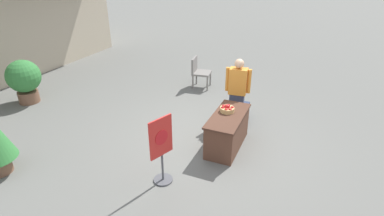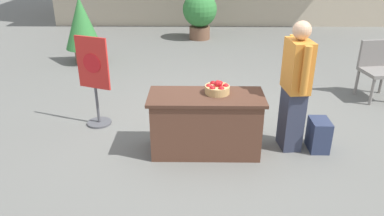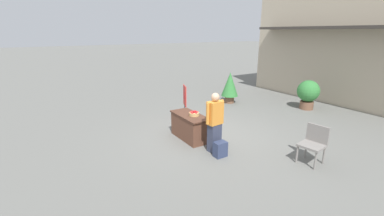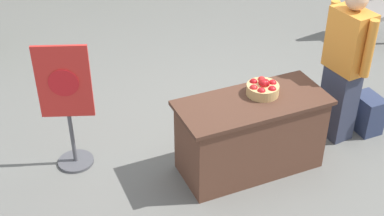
% 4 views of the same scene
% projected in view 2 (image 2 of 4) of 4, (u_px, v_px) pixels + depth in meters
% --- Properties ---
extents(ground_plane, '(120.00, 120.00, 0.00)m').
position_uv_depth(ground_plane, '(212.00, 130.00, 5.46)').
color(ground_plane, slate).
extents(display_table, '(1.44, 0.64, 0.78)m').
position_uv_depth(display_table, '(206.00, 123.00, 4.78)').
color(display_table, brown).
rests_on(display_table, ground_plane).
extents(apple_basket, '(0.31, 0.31, 0.16)m').
position_uv_depth(apple_basket, '(217.00, 88.00, 4.65)').
color(apple_basket, tan).
rests_on(apple_basket, display_table).
extents(person_visitor, '(0.30, 0.61, 1.68)m').
position_uv_depth(person_visitor, '(295.00, 87.00, 4.68)').
color(person_visitor, '#33384C').
rests_on(person_visitor, ground_plane).
extents(backpack, '(0.24, 0.34, 0.42)m').
position_uv_depth(backpack, '(319.00, 135.00, 4.88)').
color(backpack, '#2D3856').
rests_on(backpack, ground_plane).
extents(poster_board, '(0.48, 0.36, 1.33)m').
position_uv_depth(poster_board, '(95.00, 80.00, 5.35)').
color(poster_board, '#4C4C51').
rests_on(poster_board, ground_plane).
extents(patio_chair, '(0.62, 0.62, 0.98)m').
position_uv_depth(patio_chair, '(378.00, 66.00, 6.37)').
color(patio_chair, gray).
rests_on(patio_chair, ground_plane).
extents(potted_plant_near_left, '(0.92, 0.92, 1.26)m').
position_uv_depth(potted_plant_near_left, '(200.00, 12.00, 10.07)').
color(potted_plant_near_left, brown).
rests_on(potted_plant_near_left, ground_plane).
extents(potted_plant_far_left, '(0.78, 0.78, 1.44)m').
position_uv_depth(potted_plant_far_left, '(82.00, 26.00, 8.08)').
color(potted_plant_far_left, brown).
rests_on(potted_plant_far_left, ground_plane).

